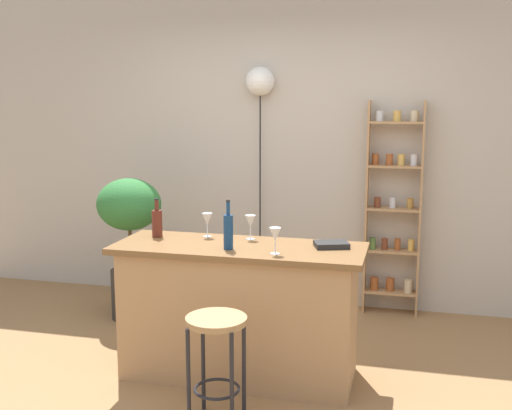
{
  "coord_description": "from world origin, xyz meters",
  "views": [
    {
      "loc": [
        1.06,
        -3.46,
        1.81
      ],
      "look_at": [
        0.05,
        0.55,
        1.11
      ],
      "focal_mm": 43.8,
      "sensor_mm": 36.0,
      "label": 1
    }
  ],
  "objects_px": {
    "bottle_vinegar": "(228,231)",
    "wine_glass_center": "(275,235)",
    "bottle_sauce_amber": "(157,222)",
    "pendant_globe_light": "(260,83)",
    "bar_stool": "(217,344)",
    "potted_plant": "(129,210)",
    "cookbook": "(331,245)",
    "wine_glass_right": "(250,222)",
    "wine_glass_left": "(207,220)",
    "plant_stool": "(132,293)",
    "spice_shelf": "(393,209)"
  },
  "relations": [
    {
      "from": "wine_glass_left",
      "to": "cookbook",
      "type": "xyz_separation_m",
      "value": [
        0.86,
        -0.1,
        -0.1
      ]
    },
    {
      "from": "bar_stool",
      "to": "bottle_sauce_amber",
      "type": "bearing_deg",
      "value": 131.64
    },
    {
      "from": "plant_stool",
      "to": "wine_glass_right",
      "type": "distance_m",
      "value": 1.58
    },
    {
      "from": "wine_glass_left",
      "to": "plant_stool",
      "type": "bearing_deg",
      "value": 143.59
    },
    {
      "from": "plant_stool",
      "to": "bottle_vinegar",
      "type": "bearing_deg",
      "value": -40.32
    },
    {
      "from": "wine_glass_left",
      "to": "wine_glass_center",
      "type": "height_order",
      "value": "same"
    },
    {
      "from": "wine_glass_left",
      "to": "potted_plant",
      "type": "bearing_deg",
      "value": 143.59
    },
    {
      "from": "wine_glass_center",
      "to": "wine_glass_right",
      "type": "distance_m",
      "value": 0.43
    },
    {
      "from": "bar_stool",
      "to": "potted_plant",
      "type": "height_order",
      "value": "potted_plant"
    },
    {
      "from": "bottle_vinegar",
      "to": "pendant_globe_light",
      "type": "height_order",
      "value": "pendant_globe_light"
    },
    {
      "from": "wine_glass_center",
      "to": "cookbook",
      "type": "xyz_separation_m",
      "value": [
        0.31,
        0.26,
        -0.1
      ]
    },
    {
      "from": "spice_shelf",
      "to": "wine_glass_center",
      "type": "xyz_separation_m",
      "value": [
        -0.65,
        -1.66,
        0.1
      ]
    },
    {
      "from": "bottle_vinegar",
      "to": "pendant_globe_light",
      "type": "xyz_separation_m",
      "value": [
        -0.2,
        1.65,
        0.94
      ]
    },
    {
      "from": "spice_shelf",
      "to": "bottle_vinegar",
      "type": "relative_size",
      "value": 5.76
    },
    {
      "from": "bar_stool",
      "to": "wine_glass_left",
      "type": "relative_size",
      "value": 3.8
    },
    {
      "from": "bar_stool",
      "to": "wine_glass_center",
      "type": "height_order",
      "value": "wine_glass_center"
    },
    {
      "from": "bar_stool",
      "to": "potted_plant",
      "type": "xyz_separation_m",
      "value": [
        -1.22,
        1.48,
        0.45
      ]
    },
    {
      "from": "bottle_vinegar",
      "to": "bottle_sauce_amber",
      "type": "height_order",
      "value": "bottle_vinegar"
    },
    {
      "from": "bottle_sauce_amber",
      "to": "pendant_globe_light",
      "type": "relative_size",
      "value": 0.13
    },
    {
      "from": "wine_glass_right",
      "to": "bottle_sauce_amber",
      "type": "bearing_deg",
      "value": -172.39
    },
    {
      "from": "wine_glass_right",
      "to": "cookbook",
      "type": "height_order",
      "value": "wine_glass_right"
    },
    {
      "from": "potted_plant",
      "to": "wine_glass_center",
      "type": "bearing_deg",
      "value": -35.05
    },
    {
      "from": "bottle_sauce_amber",
      "to": "wine_glass_center",
      "type": "relative_size",
      "value": 1.62
    },
    {
      "from": "potted_plant",
      "to": "wine_glass_center",
      "type": "distance_m",
      "value": 1.77
    },
    {
      "from": "spice_shelf",
      "to": "wine_glass_center",
      "type": "distance_m",
      "value": 1.79
    },
    {
      "from": "bar_stool",
      "to": "cookbook",
      "type": "distance_m",
      "value": 1.0
    },
    {
      "from": "wine_glass_center",
      "to": "potted_plant",
      "type": "bearing_deg",
      "value": 144.95
    },
    {
      "from": "wine_glass_left",
      "to": "wine_glass_right",
      "type": "distance_m",
      "value": 0.3
    },
    {
      "from": "plant_stool",
      "to": "bottle_vinegar",
      "type": "distance_m",
      "value": 1.69
    },
    {
      "from": "bottle_vinegar",
      "to": "wine_glass_center",
      "type": "bearing_deg",
      "value": -9.29
    },
    {
      "from": "pendant_globe_light",
      "to": "wine_glass_left",
      "type": "bearing_deg",
      "value": -91.76
    },
    {
      "from": "potted_plant",
      "to": "bottle_sauce_amber",
      "type": "xyz_separation_m",
      "value": [
        0.56,
        -0.74,
        0.07
      ]
    },
    {
      "from": "bottle_vinegar",
      "to": "wine_glass_center",
      "type": "relative_size",
      "value": 1.91
    },
    {
      "from": "spice_shelf",
      "to": "cookbook",
      "type": "bearing_deg",
      "value": -103.46
    },
    {
      "from": "bottle_vinegar",
      "to": "wine_glass_left",
      "type": "relative_size",
      "value": 1.91
    },
    {
      "from": "plant_stool",
      "to": "spice_shelf",
      "type": "bearing_deg",
      "value": 17.27
    },
    {
      "from": "bottle_vinegar",
      "to": "plant_stool",
      "type": "bearing_deg",
      "value": 139.68
    },
    {
      "from": "spice_shelf",
      "to": "potted_plant",
      "type": "height_order",
      "value": "spice_shelf"
    },
    {
      "from": "cookbook",
      "to": "pendant_globe_light",
      "type": "distance_m",
      "value": 1.96
    },
    {
      "from": "bottle_sauce_amber",
      "to": "wine_glass_left",
      "type": "distance_m",
      "value": 0.34
    },
    {
      "from": "potted_plant",
      "to": "pendant_globe_light",
      "type": "relative_size",
      "value": 0.37
    },
    {
      "from": "plant_stool",
      "to": "pendant_globe_light",
      "type": "xyz_separation_m",
      "value": [
        0.93,
        0.69,
        1.74
      ]
    },
    {
      "from": "wine_glass_right",
      "to": "bar_stool",
      "type": "bearing_deg",
      "value": -88.72
    },
    {
      "from": "wine_glass_right",
      "to": "pendant_globe_light",
      "type": "xyz_separation_m",
      "value": [
        -0.26,
        1.35,
        0.94
      ]
    },
    {
      "from": "spice_shelf",
      "to": "pendant_globe_light",
      "type": "relative_size",
      "value": 0.86
    },
    {
      "from": "spice_shelf",
      "to": "plant_stool",
      "type": "height_order",
      "value": "spice_shelf"
    },
    {
      "from": "bar_stool",
      "to": "bottle_vinegar",
      "type": "xyz_separation_m",
      "value": [
        -0.08,
        0.52,
        0.53
      ]
    },
    {
      "from": "wine_glass_left",
      "to": "cookbook",
      "type": "height_order",
      "value": "wine_glass_left"
    },
    {
      "from": "spice_shelf",
      "to": "wine_glass_right",
      "type": "relative_size",
      "value": 10.98
    },
    {
      "from": "plant_stool",
      "to": "cookbook",
      "type": "height_order",
      "value": "cookbook"
    }
  ]
}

